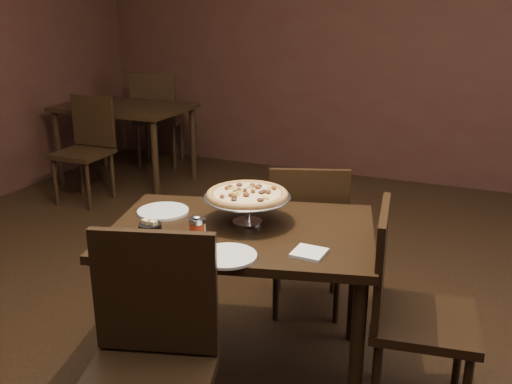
% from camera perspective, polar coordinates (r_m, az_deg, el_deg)
% --- Properties ---
extents(room, '(6.04, 7.04, 2.84)m').
position_cam_1_polar(room, '(2.32, -2.97, 11.27)').
color(room, black).
rests_on(room, ground).
extents(dining_table, '(1.33, 1.05, 0.73)m').
position_cam_1_polar(dining_table, '(2.59, -1.46, -5.60)').
color(dining_table, black).
rests_on(dining_table, ground).
extents(background_table, '(1.20, 0.80, 0.75)m').
position_cam_1_polar(background_table, '(5.63, -13.00, 7.45)').
color(background_table, black).
rests_on(background_table, ground).
extents(pizza_stand, '(0.40, 0.40, 0.16)m').
position_cam_1_polar(pizza_stand, '(2.57, -0.89, -0.29)').
color(pizza_stand, silver).
rests_on(pizza_stand, dining_table).
extents(parmesan_shaker, '(0.06, 0.06, 0.10)m').
position_cam_1_polar(parmesan_shaker, '(2.44, -5.68, -3.58)').
color(parmesan_shaker, beige).
rests_on(parmesan_shaker, dining_table).
extents(pepper_flake_shaker, '(0.07, 0.07, 0.12)m').
position_cam_1_polar(pepper_flake_shaker, '(2.41, -5.93, -3.71)').
color(pepper_flake_shaker, maroon).
rests_on(pepper_flake_shaker, dining_table).
extents(packet_caddy, '(0.10, 0.10, 0.08)m').
position_cam_1_polar(packet_caddy, '(2.49, -10.54, -3.74)').
color(packet_caddy, black).
rests_on(packet_caddy, dining_table).
extents(napkin_stack, '(0.13, 0.13, 0.01)m').
position_cam_1_polar(napkin_stack, '(2.30, 5.35, -6.07)').
color(napkin_stack, white).
rests_on(napkin_stack, dining_table).
extents(plate_left, '(0.25, 0.25, 0.01)m').
position_cam_1_polar(plate_left, '(2.77, -9.28, -1.91)').
color(plate_left, silver).
rests_on(plate_left, dining_table).
extents(plate_near, '(0.24, 0.24, 0.01)m').
position_cam_1_polar(plate_near, '(2.27, -2.92, -6.40)').
color(plate_near, silver).
rests_on(plate_near, dining_table).
extents(serving_spatula, '(0.14, 0.14, 0.02)m').
position_cam_1_polar(serving_spatula, '(2.50, -0.78, -0.97)').
color(serving_spatula, silver).
rests_on(serving_spatula, pizza_stand).
extents(chair_far, '(0.52, 0.52, 0.89)m').
position_cam_1_polar(chair_far, '(3.14, 5.19, -4.18)').
color(chair_far, black).
rests_on(chair_far, ground).
extents(chair_near, '(0.56, 0.56, 0.96)m').
position_cam_1_polar(chair_near, '(2.07, -10.78, -16.36)').
color(chair_near, black).
rests_on(chair_near, ground).
extents(chair_side, '(0.48, 0.48, 0.91)m').
position_cam_1_polar(chair_side, '(2.49, 14.90, -10.89)').
color(chair_side, black).
rests_on(chair_side, ground).
extents(bg_chair_far, '(0.59, 0.59, 1.00)m').
position_cam_1_polar(bg_chair_far, '(6.16, -9.86, 7.58)').
color(bg_chair_far, black).
rests_on(bg_chair_far, ground).
extents(bg_chair_near, '(0.44, 0.44, 0.91)m').
position_cam_1_polar(bg_chair_near, '(5.21, -16.59, 4.54)').
color(bg_chair_near, black).
rests_on(bg_chair_near, ground).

